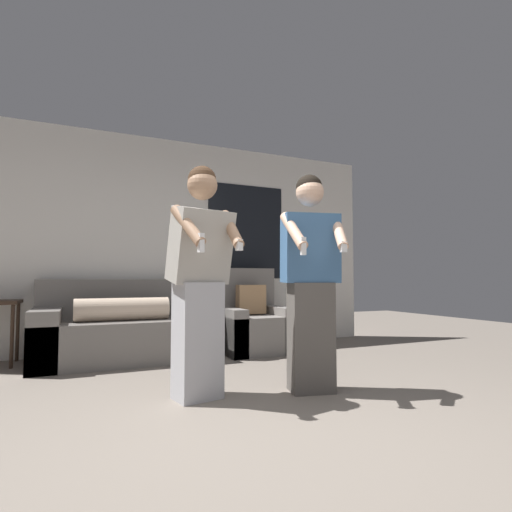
# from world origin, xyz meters

# --- Properties ---
(ground_plane) EXTENTS (14.00, 14.00, 0.00)m
(ground_plane) POSITION_xyz_m (0.00, 0.00, 0.00)
(ground_plane) COLOR slate
(wall_back) EXTENTS (5.81, 0.07, 2.70)m
(wall_back) POSITION_xyz_m (0.02, 3.18, 1.35)
(wall_back) COLOR silver
(wall_back) RESTS_ON ground_plane
(couch) EXTENTS (1.74, 0.91, 0.89)m
(couch) POSITION_xyz_m (-0.59, 2.69, 0.32)
(couch) COLOR slate
(couch) RESTS_ON ground_plane
(armchair) EXTENTS (0.82, 0.86, 1.03)m
(armchair) POSITION_xyz_m (0.95, 2.65, 0.33)
(armchair) COLOR slate
(armchair) RESTS_ON ground_plane
(person_left) EXTENTS (0.50, 0.57, 1.74)m
(person_left) POSITION_xyz_m (-0.19, 0.95, 0.89)
(person_left) COLOR #B2B2B7
(person_left) RESTS_ON ground_plane
(person_right) EXTENTS (0.51, 0.53, 1.74)m
(person_right) POSITION_xyz_m (0.68, 0.79, 0.88)
(person_right) COLOR #56514C
(person_right) RESTS_ON ground_plane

